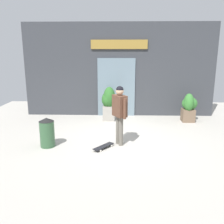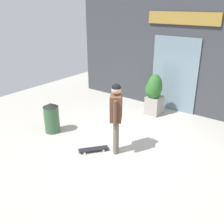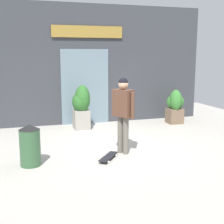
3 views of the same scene
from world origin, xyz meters
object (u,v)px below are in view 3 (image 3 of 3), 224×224
(skateboarder, at_px, (123,107))
(planter_box_left, at_px, (175,105))
(skateboard, at_px, (108,157))
(planter_box_right, at_px, (81,106))
(trash_bin, at_px, (30,145))

(skateboarder, bearing_deg, planter_box_left, -168.46)
(skateboard, relative_size, planter_box_left, 0.61)
(skateboarder, distance_m, planter_box_left, 3.76)
(skateboarder, height_order, planter_box_right, skateboarder)
(planter_box_right, bearing_deg, trash_bin, -120.06)
(planter_box_right, bearing_deg, planter_box_left, -1.61)
(skateboard, bearing_deg, skateboarder, 164.13)
(planter_box_left, xyz_separation_m, planter_box_right, (-3.16, 0.09, 0.12))
(skateboard, distance_m, planter_box_right, 3.05)
(planter_box_right, bearing_deg, skateboarder, -80.63)
(skateboarder, xyz_separation_m, skateboard, (-0.45, -0.33, -1.02))
(skateboarder, relative_size, skateboard, 2.52)
(skateboarder, height_order, planter_box_left, skateboarder)
(planter_box_right, bearing_deg, skateboard, -90.24)
(skateboard, xyz_separation_m, planter_box_left, (3.17, 2.89, 0.55))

